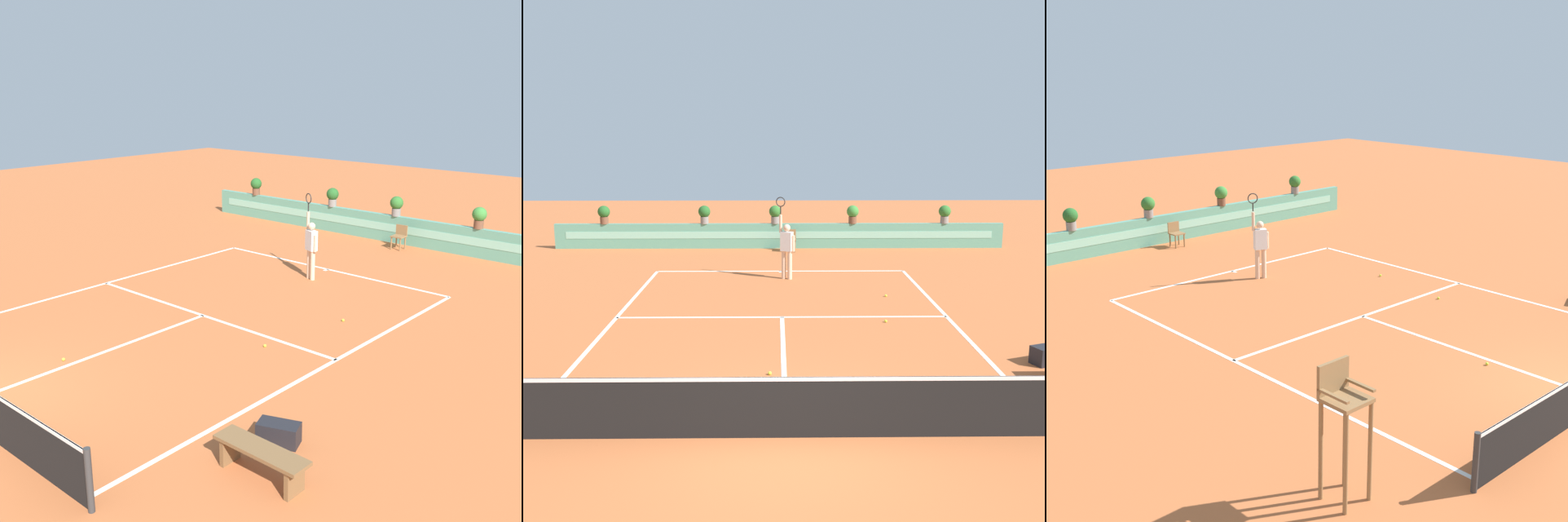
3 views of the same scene
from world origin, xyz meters
TOP-DOWN VIEW (x-y plane):
  - ground_plane at (0.00, 6.00)m, footprint 60.00×60.00m
  - court_lines at (0.00, 6.72)m, footprint 8.32×11.94m
  - back_wall_barrier at (0.00, 16.39)m, footprint 18.00×0.21m
  - ball_kid_chair at (0.41, 15.66)m, footprint 0.44×0.44m
  - bench_courtside at (5.67, 2.15)m, footprint 1.60×0.44m
  - gear_bag at (5.25, 3.07)m, footprint 0.78×0.59m
  - tennis_player at (0.18, 10.72)m, footprint 0.58×0.34m
  - tennis_ball_near_baseline at (2.93, 8.40)m, footprint 0.07×0.07m
  - tennis_ball_mid_court at (-0.27, 2.52)m, footprint 0.07×0.07m
  - tennis_ball_by_sideline at (2.50, 5.92)m, footprint 0.07×0.07m
  - potted_plant_right at (2.93, 16.39)m, footprint 0.48×0.48m
  - potted_plant_left at (-3.01, 16.39)m, footprint 0.48×0.48m
  - potted_plant_centre at (-0.18, 16.39)m, footprint 0.48×0.48m
  - potted_plant_far_left at (-7.01, 16.39)m, footprint 0.48×0.48m

SIDE VIEW (x-z plane):
  - ground_plane at x=0.00m, z-range 0.00..0.00m
  - court_lines at x=0.00m, z-range 0.00..0.01m
  - tennis_ball_near_baseline at x=2.93m, z-range 0.00..0.07m
  - tennis_ball_mid_court at x=-0.27m, z-range 0.00..0.07m
  - tennis_ball_by_sideline at x=2.50m, z-range 0.00..0.07m
  - gear_bag at x=5.25m, z-range 0.00..0.36m
  - bench_courtside at x=5.67m, z-range 0.12..0.63m
  - ball_kid_chair at x=0.41m, z-range 0.05..0.90m
  - back_wall_barrier at x=0.00m, z-range 0.00..1.00m
  - tennis_player at x=0.18m, z-range -0.24..2.34m
  - potted_plant_right at x=2.93m, z-range 1.05..1.78m
  - potted_plant_left at x=-3.01m, z-range 1.05..1.78m
  - potted_plant_centre at x=-0.18m, z-range 1.05..1.78m
  - potted_plant_far_left at x=-7.01m, z-range 1.05..1.78m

